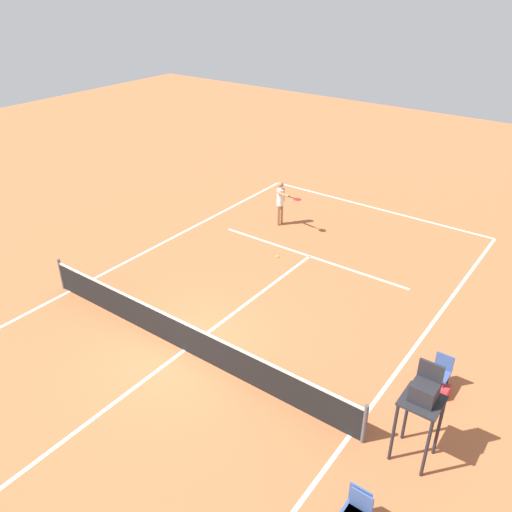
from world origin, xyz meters
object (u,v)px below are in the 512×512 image
Objects in this scene: tennis_ball at (278,256)px; courtside_chair_mid at (441,371)px; equipment_bag at (433,387)px; player_serving at (281,200)px; courtside_chair_near at (356,509)px; umpire_chair at (423,399)px.

courtside_chair_mid is (-6.94, 3.16, 0.50)m from tennis_ball.
player_serving is at bearing -34.38° from equipment_bag.
courtside_chair_near is at bearing 90.25° from courtside_chair_mid.
umpire_chair is 2.61m from equipment_bag.
player_serving is at bearing -50.13° from courtside_chair_near.
equipment_bag is (0.32, -2.14, -1.46)m from umpire_chair.
umpire_chair is 2.48m from courtside_chair_near.
tennis_ball is at bearing -24.52° from courtside_chair_mid.
player_serving is 26.80× the size of tennis_ball.
courtside_chair_near reaches higher than equipment_bag.
equipment_bag is (-6.88, 3.38, 0.12)m from tennis_ball.
umpire_chair is 3.17× the size of equipment_bag.
courtside_chair_near is at bearing 131.98° from tennis_ball.
courtside_chair_mid is (0.02, -4.57, 0.00)m from courtside_chair_near.
courtside_chair_mid is (0.26, -2.35, -1.07)m from umpire_chair.
courtside_chair_near is (-6.96, 7.73, 0.50)m from tennis_ball.
courtside_chair_mid is at bearing -105.93° from equipment_bag.
courtside_chair_mid is (-8.36, 5.47, -0.56)m from player_serving.
equipment_bag is at bearing 74.07° from courtside_chair_mid.
courtside_chair_near is 1.25× the size of equipment_bag.
umpire_chair is (-8.62, 7.82, 0.51)m from player_serving.
umpire_chair reaches higher than tennis_ball.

